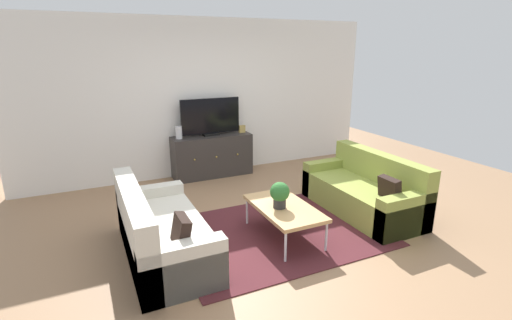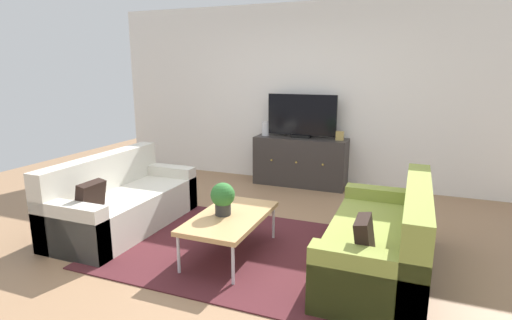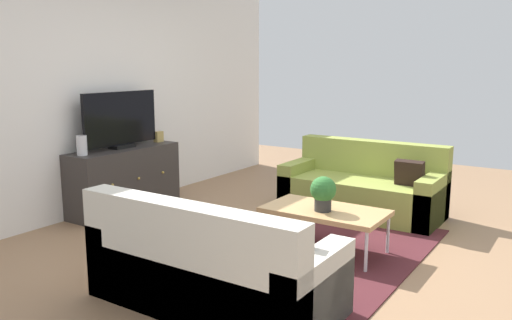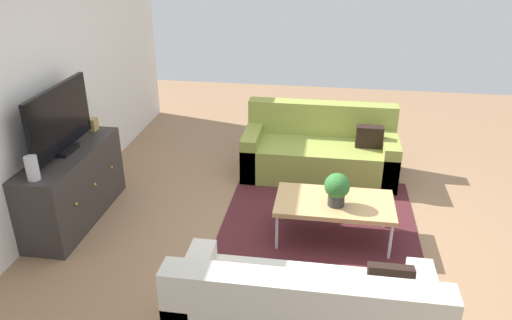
% 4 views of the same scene
% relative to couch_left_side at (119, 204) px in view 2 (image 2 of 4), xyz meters
% --- Properties ---
extents(ground_plane, '(10.00, 10.00, 0.00)m').
position_rel_couch_left_side_xyz_m(ground_plane, '(1.43, 0.10, -0.27)').
color(ground_plane, '#997251').
extents(wall_back, '(6.40, 0.12, 2.70)m').
position_rel_couch_left_side_xyz_m(wall_back, '(1.43, 2.65, 1.08)').
color(wall_back, white).
rests_on(wall_back, ground_plane).
extents(area_rug, '(2.50, 1.90, 0.01)m').
position_rel_couch_left_side_xyz_m(area_rug, '(1.43, -0.05, -0.27)').
color(area_rug, '#4C1E23').
rests_on(area_rug, ground_plane).
extents(couch_left_side, '(0.81, 1.75, 0.81)m').
position_rel_couch_left_side_xyz_m(couch_left_side, '(0.00, 0.00, 0.00)').
color(couch_left_side, beige).
rests_on(couch_left_side, ground_plane).
extents(couch_right_side, '(0.81, 1.75, 0.81)m').
position_rel_couch_left_side_xyz_m(couch_right_side, '(2.87, 0.00, 0.00)').
color(couch_right_side, olive).
rests_on(couch_right_side, ground_plane).
extents(coffee_table, '(0.60, 1.08, 0.40)m').
position_rel_couch_left_side_xyz_m(coffee_table, '(1.46, -0.18, 0.10)').
color(coffee_table, tan).
rests_on(coffee_table, ground_plane).
extents(potted_plant, '(0.23, 0.23, 0.31)m').
position_rel_couch_left_side_xyz_m(potted_plant, '(1.39, -0.19, 0.30)').
color(potted_plant, '#2D2D2D').
rests_on(potted_plant, coffee_table).
extents(tv_console, '(1.39, 0.47, 0.73)m').
position_rel_couch_left_side_xyz_m(tv_console, '(1.44, 2.37, 0.09)').
color(tv_console, '#332D2B').
rests_on(tv_console, ground_plane).
extents(flat_screen_tv, '(1.04, 0.16, 0.64)m').
position_rel_couch_left_side_xyz_m(flat_screen_tv, '(1.44, 2.39, 0.78)').
color(flat_screen_tv, black).
rests_on(flat_screen_tv, tv_console).
extents(glass_vase, '(0.11, 0.11, 0.21)m').
position_rel_couch_left_side_xyz_m(glass_vase, '(0.86, 2.37, 0.57)').
color(glass_vase, silver).
rests_on(glass_vase, tv_console).
extents(mantel_clock, '(0.11, 0.07, 0.13)m').
position_rel_couch_left_side_xyz_m(mantel_clock, '(2.01, 2.37, 0.52)').
color(mantel_clock, tan).
rests_on(mantel_clock, tv_console).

